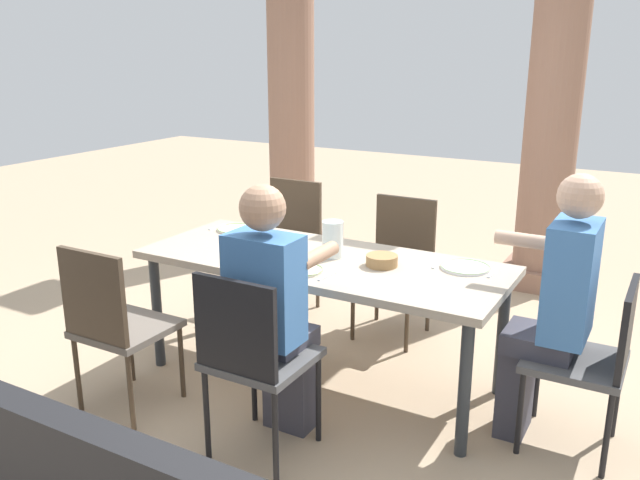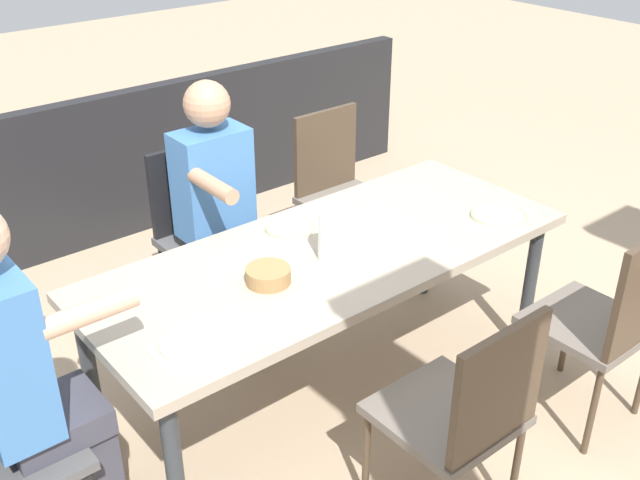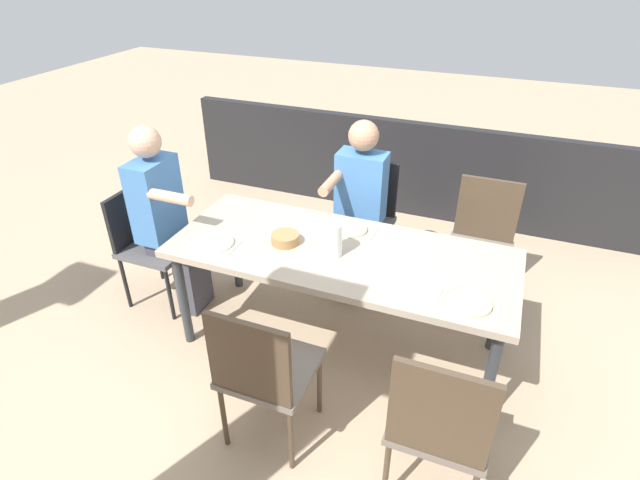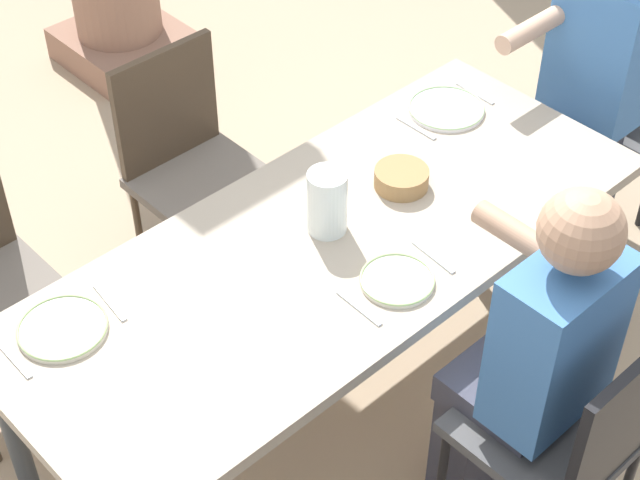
# 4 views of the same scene
# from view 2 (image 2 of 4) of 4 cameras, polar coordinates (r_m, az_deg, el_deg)

# --- Properties ---
(ground_plane) EXTENTS (16.00, 16.00, 0.00)m
(ground_plane) POSITION_cam_2_polar(r_m,az_deg,el_deg) (3.45, 0.75, -11.49)
(ground_plane) COLOR tan
(dining_table) EXTENTS (2.04, 0.82, 0.74)m
(dining_table) POSITION_cam_2_polar(r_m,az_deg,el_deg) (3.07, 0.83, -1.84)
(dining_table) COLOR tan
(dining_table) RESTS_ON ground
(chair_west_north) EXTENTS (0.44, 0.44, 0.94)m
(chair_west_north) POSITION_cam_2_polar(r_m,az_deg,el_deg) (3.21, 21.25, -5.41)
(chair_west_north) COLOR #6A6158
(chair_west_north) RESTS_ON ground
(chair_west_south) EXTENTS (0.44, 0.44, 0.92)m
(chair_west_south) POSITION_cam_2_polar(r_m,az_deg,el_deg) (4.14, 1.43, 4.21)
(chair_west_south) COLOR #6A6158
(chair_west_south) RESTS_ON ground
(chair_mid_north) EXTENTS (0.44, 0.44, 0.91)m
(chair_mid_north) POSITION_cam_2_polar(r_m,az_deg,el_deg) (2.62, 11.01, -12.59)
(chair_mid_north) COLOR #6A6158
(chair_mid_north) RESTS_ON ground
(chair_mid_south) EXTENTS (0.44, 0.44, 0.93)m
(chair_mid_south) POSITION_cam_2_polar(r_m,az_deg,el_deg) (3.68, -8.80, 1.00)
(chair_mid_south) COLOR #4F4F50
(chair_mid_south) RESTS_ON ground
(diner_woman_green) EXTENTS (0.35, 0.49, 1.29)m
(diner_woman_green) POSITION_cam_2_polar(r_m,az_deg,el_deg) (3.48, -7.52, 2.20)
(diner_woman_green) COLOR #3F3F4C
(diner_woman_green) RESTS_ON ground
(diner_man_white) EXTENTS (0.49, 0.35, 1.33)m
(diner_man_white) POSITION_cam_2_polar(r_m,az_deg,el_deg) (2.57, -21.30, -9.77)
(diner_man_white) COLOR #3F3F4C
(diner_man_white) RESTS_ON ground
(patio_railing) EXTENTS (4.44, 0.10, 0.90)m
(patio_railing) POSITION_cam_2_polar(r_m,az_deg,el_deg) (4.72, -15.03, 5.45)
(patio_railing) COLOR black
(patio_railing) RESTS_ON ground
(plate_0) EXTENTS (0.24, 0.24, 0.02)m
(plate_0) POSITION_cam_2_polar(r_m,az_deg,el_deg) (3.38, 13.43, 1.83)
(plate_0) COLOR silver
(plate_0) RESTS_ON dining_table
(fork_0) EXTENTS (0.02, 0.17, 0.01)m
(fork_0) POSITION_cam_2_polar(r_m,az_deg,el_deg) (3.50, 14.96, 2.43)
(fork_0) COLOR silver
(fork_0) RESTS_ON dining_table
(spoon_0) EXTENTS (0.04, 0.17, 0.01)m
(spoon_0) POSITION_cam_2_polar(r_m,az_deg,el_deg) (3.28, 11.78, 1.02)
(spoon_0) COLOR silver
(spoon_0) RESTS_ON dining_table
(plate_1) EXTENTS (0.21, 0.21, 0.02)m
(plate_1) POSITION_cam_2_polar(r_m,az_deg,el_deg) (3.19, -2.31, 0.92)
(plate_1) COLOR silver
(plate_1) RESTS_ON dining_table
(fork_1) EXTENTS (0.02, 0.17, 0.01)m
(fork_1) POSITION_cam_2_polar(r_m,az_deg,el_deg) (3.27, -0.21, 1.59)
(fork_1) COLOR silver
(fork_1) RESTS_ON dining_table
(spoon_1) EXTENTS (0.03, 0.17, 0.01)m
(spoon_1) POSITION_cam_2_polar(r_m,az_deg,el_deg) (3.11, -4.51, 0.02)
(spoon_1) COLOR silver
(spoon_1) RESTS_ON dining_table
(plate_2) EXTENTS (0.26, 0.26, 0.02)m
(plate_2) POSITION_cam_2_polar(r_m,az_deg,el_deg) (2.52, -9.19, -7.67)
(plate_2) COLOR white
(plate_2) RESTS_ON dining_table
(fork_2) EXTENTS (0.02, 0.17, 0.01)m
(fork_2) POSITION_cam_2_polar(r_m,az_deg,el_deg) (2.59, -6.32, -6.59)
(fork_2) COLOR silver
(fork_2) RESTS_ON dining_table
(spoon_2) EXTENTS (0.02, 0.17, 0.01)m
(spoon_2) POSITION_cam_2_polar(r_m,az_deg,el_deg) (2.47, -12.19, -9.00)
(spoon_2) COLOR silver
(spoon_2) RESTS_ON dining_table
(water_pitcher) EXTENTS (0.12, 0.12, 0.20)m
(water_pitcher) POSITION_cam_2_polar(r_m,az_deg,el_deg) (2.93, 0.99, 0.16)
(water_pitcher) COLOR white
(water_pitcher) RESTS_ON dining_table
(bread_basket) EXTENTS (0.17, 0.17, 0.06)m
(bread_basket) POSITION_cam_2_polar(r_m,az_deg,el_deg) (2.81, -3.97, -2.70)
(bread_basket) COLOR #9E7547
(bread_basket) RESTS_ON dining_table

